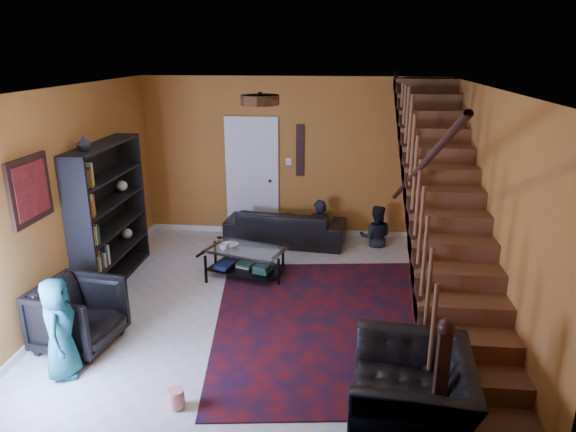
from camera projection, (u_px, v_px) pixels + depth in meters
name	position (u px, v px, depth m)	size (l,w,h in m)	color
floor	(272.00, 304.00, 6.82)	(5.50, 5.50, 0.00)	beige
room	(200.00, 258.00, 8.19)	(5.50, 5.50, 5.50)	#AD6B26
staircase	(446.00, 209.00, 6.19)	(0.95, 5.02, 3.18)	brown
bookshelf	(110.00, 216.00, 7.31)	(0.35, 1.80, 2.00)	black
door	(252.00, 179.00, 9.14)	(0.82, 0.05, 2.05)	silver
framed_picture	(30.00, 190.00, 5.66)	(0.04, 0.74, 0.74)	maroon
wall_hanging	(300.00, 150.00, 8.91)	(0.14, 0.03, 0.90)	black
ceiling_fixture	(260.00, 100.00, 5.21)	(0.40, 0.40, 0.10)	#3F2814
rug	(342.00, 322.00, 6.36)	(3.12, 3.56, 0.02)	#4D0D0F
sofa	(285.00, 226.00, 8.91)	(2.04, 0.80, 0.59)	black
armchair_left	(78.00, 315.00, 5.78)	(0.81, 0.84, 0.76)	black
armchair_right	(411.00, 396.00, 4.44)	(1.16, 1.02, 0.76)	black
person_adult_a	(319.00, 233.00, 8.94)	(0.45, 0.29, 1.23)	black
person_adult_b	(376.00, 237.00, 8.86)	(0.56, 0.44, 1.15)	black
person_child	(59.00, 328.00, 5.19)	(0.53, 0.35, 1.09)	#1B6569
coffee_table	(245.00, 261.00, 7.60)	(1.27, 0.98, 0.43)	black
cup_a	(224.00, 247.00, 7.50)	(0.12, 0.12, 0.09)	#999999
cup_b	(226.00, 245.00, 7.56)	(0.10, 0.10, 0.09)	#999999
bowl	(231.00, 245.00, 7.62)	(0.20, 0.20, 0.05)	#999999
vase	(84.00, 143.00, 6.49)	(0.18, 0.18, 0.19)	#999999
popcorn_bucket	(176.00, 398.00, 4.82)	(0.16, 0.16, 0.18)	red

